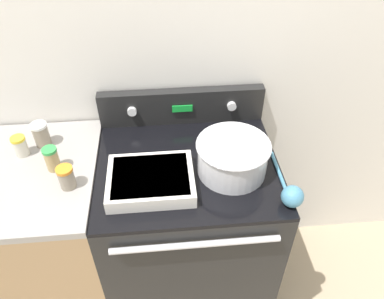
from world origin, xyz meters
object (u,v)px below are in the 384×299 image
Objects in this scene: spice_jar_green_cap at (52,159)px; spice_jar_white_cap at (41,134)px; spice_jar_yellow_cap at (20,146)px; ladle at (291,194)px; casserole_dish at (151,180)px; spice_jar_orange_cap at (66,177)px; mixing_bowl at (233,156)px.

spice_jar_green_cap is 0.17m from spice_jar_white_cap.
spice_jar_white_cap reaches higher than spice_jar_yellow_cap.
spice_jar_white_cap is at bearing 114.80° from spice_jar_green_cap.
spice_jar_green_cap reaches higher than spice_jar_yellow_cap.
spice_jar_green_cap is (-0.88, 0.25, 0.03)m from ladle.
ladle is 3.58× the size of spice_jar_yellow_cap.
spice_jar_white_cap reaches higher than casserole_dish.
casserole_dish is 0.57m from spice_jar_yellow_cap.
ladle is 3.12× the size of spice_jar_green_cap.
spice_jar_orange_cap is 0.91× the size of spice_jar_green_cap.
spice_jar_white_cap is (-0.07, 0.16, 0.00)m from spice_jar_green_cap.
spice_jar_white_cap reaches higher than spice_jar_green_cap.
spice_jar_green_cap is at bearing 162.66° from casserole_dish.
spice_jar_orange_cap is at bearing -176.50° from mixing_bowl.
spice_jar_yellow_cap is (-0.07, -0.06, -0.01)m from spice_jar_white_cap.
mixing_bowl is 0.89× the size of casserole_dish.
casserole_dish is 3.50× the size of spice_jar_orange_cap.
mixing_bowl reaches higher than ladle.
spice_jar_orange_cap is 1.05× the size of spice_jar_yellow_cap.
spice_jar_orange_cap is at bearing -55.87° from spice_jar_green_cap.
mixing_bowl is 0.70m from spice_jar_green_cap.
mixing_bowl is 0.91× the size of ladle.
spice_jar_orange_cap is 0.30m from spice_jar_white_cap.
casserole_dish is at bearing -22.47° from spice_jar_yellow_cap.
spice_jar_orange_cap is at bearing -61.26° from spice_jar_white_cap.
spice_jar_yellow_cap reaches higher than casserole_dish.
spice_jar_white_cap is at bearing 118.74° from spice_jar_orange_cap.
spice_jar_white_cap reaches higher than spice_jar_orange_cap.
ladle is 1.03m from spice_jar_white_cap.
ladle is 1.08m from spice_jar_yellow_cap.
spice_jar_orange_cap is 0.30m from spice_jar_yellow_cap.
spice_jar_orange_cap is at bearing 177.40° from casserole_dish.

